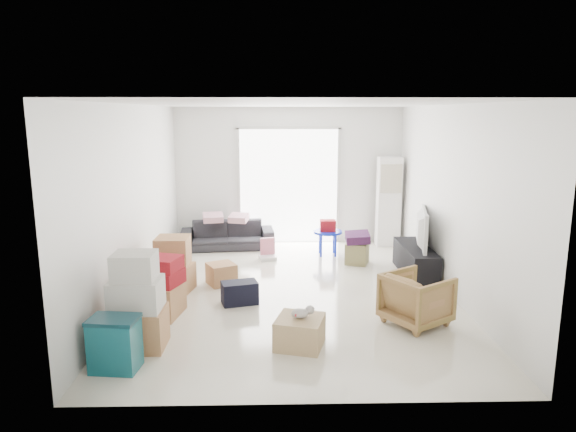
% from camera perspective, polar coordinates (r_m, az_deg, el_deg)
% --- Properties ---
extents(room_shell, '(4.98, 6.48, 3.18)m').
position_cam_1_polar(room_shell, '(7.31, 0.67, 1.68)').
color(room_shell, silver).
rests_on(room_shell, ground).
extents(sliding_door, '(2.10, 0.04, 2.33)m').
position_cam_1_polar(sliding_door, '(10.27, 0.08, 3.89)').
color(sliding_door, white).
rests_on(sliding_door, room_shell).
extents(ac_tower, '(0.45, 0.30, 1.75)m').
position_cam_1_polar(ac_tower, '(10.23, 11.11, 1.56)').
color(ac_tower, white).
rests_on(ac_tower, room_shell).
extents(tv_console, '(0.42, 1.40, 0.47)m').
position_cam_1_polar(tv_console, '(8.59, 13.98, -4.84)').
color(tv_console, black).
rests_on(tv_console, room_shell).
extents(television, '(0.83, 1.17, 0.14)m').
position_cam_1_polar(television, '(8.51, 14.08, -2.88)').
color(television, black).
rests_on(television, tv_console).
extents(sofa, '(1.82, 0.68, 0.69)m').
position_cam_1_polar(sofa, '(10.00, -6.76, -1.62)').
color(sofa, '#26262B').
rests_on(sofa, room_shell).
extents(pillow_left, '(0.42, 0.36, 0.12)m').
position_cam_1_polar(pillow_left, '(9.94, -8.35, 0.66)').
color(pillow_left, '#D99EA9').
rests_on(pillow_left, sofa).
extents(pillow_right, '(0.46, 0.40, 0.13)m').
position_cam_1_polar(pillow_right, '(9.85, -5.52, 0.67)').
color(pillow_right, '#D99EA9').
rests_on(pillow_right, sofa).
extents(armchair, '(0.92, 0.93, 0.71)m').
position_cam_1_polar(armchair, '(6.60, 14.10, -8.66)').
color(armchair, '#A16F47').
rests_on(armchair, room_shell).
extents(storage_bins, '(0.52, 0.39, 0.56)m').
position_cam_1_polar(storage_bins, '(5.64, -18.68, -13.29)').
color(storage_bins, '#115661').
rests_on(storage_bins, room_shell).
extents(box_stack_a, '(0.60, 0.50, 1.09)m').
position_cam_1_polar(box_stack_a, '(5.99, -16.44, -9.54)').
color(box_stack_a, '#A67A4B').
rests_on(box_stack_a, room_shell).
extents(box_stack_b, '(0.74, 0.67, 0.78)m').
position_cam_1_polar(box_stack_b, '(6.89, -14.36, -7.76)').
color(box_stack_b, '#A67A4B').
rests_on(box_stack_b, room_shell).
extents(box_stack_c, '(0.62, 0.54, 0.81)m').
position_cam_1_polar(box_stack_c, '(7.75, -12.62, -5.29)').
color(box_stack_c, '#A67A4B').
rests_on(box_stack_c, room_shell).
extents(loose_box, '(0.52, 0.52, 0.32)m').
position_cam_1_polar(loose_box, '(7.97, -7.41, -6.39)').
color(loose_box, '#A67A4B').
rests_on(loose_box, room_shell).
extents(duffel_bag, '(0.54, 0.41, 0.31)m').
position_cam_1_polar(duffel_bag, '(7.16, -5.39, -8.48)').
color(duffel_bag, black).
rests_on(duffel_bag, room_shell).
extents(ottoman, '(0.47, 0.47, 0.37)m').
position_cam_1_polar(ottoman, '(9.02, 7.68, -4.14)').
color(ottoman, olive).
rests_on(ottoman, room_shell).
extents(blanket, '(0.42, 0.42, 0.14)m').
position_cam_1_polar(blanket, '(8.96, 7.72, -2.58)').
color(blanket, '#4B1E4A').
rests_on(blanket, ottoman).
extents(kids_table, '(0.53, 0.53, 0.66)m').
position_cam_1_polar(kids_table, '(9.44, 4.44, -1.58)').
color(kids_table, '#0B20C4').
rests_on(kids_table, room_shell).
extents(toy_walker, '(0.33, 0.31, 0.38)m').
position_cam_1_polar(toy_walker, '(9.23, -2.28, -4.19)').
color(toy_walker, silver).
rests_on(toy_walker, room_shell).
extents(wood_crate, '(0.62, 0.62, 0.34)m').
position_cam_1_polar(wood_crate, '(5.90, 1.32, -12.75)').
color(wood_crate, tan).
rests_on(wood_crate, room_shell).
extents(plush_bunny, '(0.27, 0.15, 0.13)m').
position_cam_1_polar(plush_bunny, '(5.82, 1.62, -10.66)').
color(plush_bunny, '#B2ADA8').
rests_on(plush_bunny, wood_crate).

